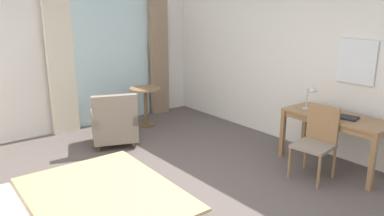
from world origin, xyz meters
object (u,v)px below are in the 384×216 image
(writing_desk, at_px, (336,122))
(armchair_by_window, at_px, (114,125))
(desk_chair, at_px, (317,139))
(round_cafe_table, at_px, (146,99))
(desk_lamp, at_px, (312,92))
(closed_book, at_px, (347,117))

(writing_desk, distance_m, armchair_by_window, 3.32)
(desk_chair, relative_size, round_cafe_table, 1.30)
(writing_desk, relative_size, round_cafe_table, 1.96)
(writing_desk, height_order, desk_lamp, desk_lamp)
(desk_lamp, relative_size, round_cafe_table, 0.55)
(writing_desk, distance_m, desk_chair, 0.48)
(desk_chair, relative_size, armchair_by_window, 1.07)
(desk_chair, bearing_deg, writing_desk, 2.36)
(desk_lamp, bearing_deg, writing_desk, -74.69)
(writing_desk, relative_size, desk_lamp, 3.57)
(armchair_by_window, bearing_deg, closed_book, -55.31)
(armchair_by_window, bearing_deg, round_cafe_table, 30.76)
(writing_desk, bearing_deg, desk_lamp, 105.31)
(closed_book, bearing_deg, desk_lamp, 87.41)
(armchair_by_window, bearing_deg, writing_desk, -53.35)
(desk_lamp, distance_m, armchair_by_window, 3.04)
(desk_chair, bearing_deg, desk_lamp, 46.18)
(closed_book, bearing_deg, writing_desk, 68.74)
(writing_desk, relative_size, desk_chair, 1.50)
(armchair_by_window, relative_size, round_cafe_table, 1.22)
(desk_lamp, bearing_deg, closed_book, -82.53)
(desk_lamp, height_order, round_cafe_table, desk_lamp)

